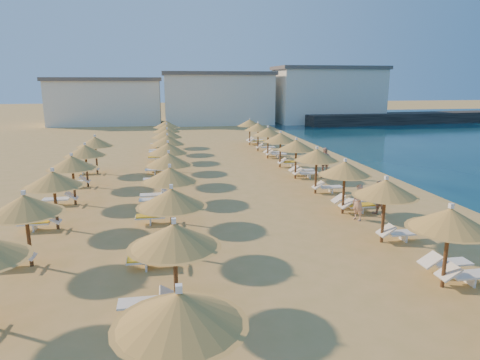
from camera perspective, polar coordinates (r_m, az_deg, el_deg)
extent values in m
plane|color=tan|center=(17.57, 4.70, -6.95)|extent=(220.00, 220.00, 0.00)
cube|color=black|center=(67.03, 20.94, 7.71)|extent=(30.24, 6.63, 1.50)
cube|color=white|center=(64.41, -17.37, 9.80)|extent=(15.00, 8.00, 6.00)
cube|color=#59514C|center=(64.34, -17.57, 12.68)|extent=(15.60, 8.48, 0.50)
cube|color=white|center=(62.59, -2.99, 10.65)|extent=(15.00, 8.00, 6.80)
cube|color=#59514C|center=(62.54, -3.03, 13.99)|extent=(15.60, 8.48, 0.50)
cube|color=white|center=(65.57, 11.58, 10.87)|extent=(15.00, 8.00, 7.60)
cube|color=#59514C|center=(65.56, 11.75, 14.40)|extent=(15.60, 8.48, 0.50)
cylinder|color=brown|center=(14.09, 25.74, -8.92)|extent=(0.12, 0.12, 2.08)
cone|color=#AB7831|center=(13.74, 26.19, -4.64)|extent=(2.26, 2.26, 0.63)
cone|color=#AB7831|center=(13.81, 26.08, -5.64)|extent=(2.44, 2.44, 0.12)
cube|color=white|center=(13.63, 26.35, -3.10)|extent=(0.12, 0.12, 0.14)
cylinder|color=brown|center=(17.02, 18.57, -4.59)|extent=(0.12, 0.12, 2.08)
cone|color=#AB7831|center=(16.73, 18.84, -0.99)|extent=(2.26, 2.26, 0.63)
cone|color=#AB7831|center=(16.79, 18.78, -1.83)|extent=(2.44, 2.44, 0.12)
cube|color=white|center=(16.65, 18.94, 0.29)|extent=(0.12, 0.12, 0.14)
cylinder|color=brown|center=(20.21, 13.64, -1.53)|extent=(0.12, 0.12, 2.08)
cone|color=#AB7831|center=(19.97, 13.81, 1.53)|extent=(2.26, 2.26, 0.63)
cone|color=#AB7831|center=(20.02, 13.77, 0.82)|extent=(2.44, 2.44, 0.12)
cube|color=white|center=(19.90, 13.87, 2.61)|extent=(0.12, 0.12, 0.14)
cylinder|color=brown|center=(23.55, 10.09, 0.69)|extent=(0.12, 0.12, 2.08)
cone|color=#AB7831|center=(23.34, 10.20, 3.33)|extent=(2.26, 2.26, 0.63)
cone|color=#AB7831|center=(23.39, 10.18, 2.72)|extent=(2.44, 2.44, 0.12)
cube|color=white|center=(23.28, 10.24, 4.26)|extent=(0.12, 0.12, 0.14)
cylinder|color=brown|center=(26.98, 7.44, 2.35)|extent=(0.12, 0.12, 2.08)
cone|color=#AB7831|center=(26.80, 7.50, 4.66)|extent=(2.26, 2.26, 0.63)
cone|color=#AB7831|center=(26.84, 7.49, 4.13)|extent=(2.44, 2.44, 0.12)
cube|color=white|center=(26.75, 7.53, 5.47)|extent=(0.12, 0.12, 0.14)
cylinder|color=brown|center=(30.48, 5.38, 3.63)|extent=(0.12, 0.12, 2.08)
cone|color=#AB7831|center=(30.32, 5.42, 5.68)|extent=(2.26, 2.26, 0.63)
cone|color=#AB7831|center=(30.35, 5.41, 5.21)|extent=(2.44, 2.44, 0.12)
cube|color=white|center=(30.27, 5.44, 6.40)|extent=(0.12, 0.12, 0.14)
cylinder|color=brown|center=(34.01, 3.74, 4.64)|extent=(0.12, 0.12, 2.08)
cone|color=#AB7831|center=(33.87, 3.77, 6.48)|extent=(2.26, 2.26, 0.63)
cone|color=#AB7831|center=(33.90, 3.76, 6.05)|extent=(2.44, 2.44, 0.12)
cube|color=white|center=(33.83, 3.78, 7.13)|extent=(0.12, 0.12, 0.14)
cylinder|color=brown|center=(37.58, 2.41, 5.45)|extent=(0.12, 0.12, 2.08)
cone|color=#AB7831|center=(37.45, 2.43, 7.12)|extent=(2.26, 2.26, 0.63)
cone|color=#AB7831|center=(37.48, 2.42, 6.74)|extent=(2.44, 2.44, 0.12)
cube|color=white|center=(37.42, 2.43, 7.71)|extent=(0.12, 0.12, 0.14)
cylinder|color=brown|center=(41.18, 1.31, 6.13)|extent=(0.12, 0.12, 2.08)
cone|color=#AB7831|center=(41.06, 1.32, 7.65)|extent=(2.26, 2.26, 0.63)
cone|color=#AB7831|center=(41.08, 1.32, 7.30)|extent=(2.44, 2.44, 0.12)
cube|color=white|center=(41.02, 1.32, 8.19)|extent=(0.12, 0.12, 0.14)
cone|color=#AB7831|center=(7.82, -8.07, -16.64)|extent=(2.26, 2.26, 0.63)
cone|color=#AB7831|center=(7.95, -8.01, -18.23)|extent=(2.44, 2.44, 0.12)
cube|color=white|center=(7.64, -8.17, -14.14)|extent=(0.12, 0.12, 0.14)
cylinder|color=brown|center=(11.61, -8.57, -12.38)|extent=(0.12, 0.12, 2.08)
cone|color=#AB7831|center=(11.19, -8.76, -7.28)|extent=(2.26, 2.26, 0.63)
cone|color=#AB7831|center=(11.28, -8.72, -8.48)|extent=(2.44, 2.44, 0.12)
cube|color=white|center=(11.06, -8.83, -5.41)|extent=(0.12, 0.12, 0.14)
cylinder|color=brown|center=(15.04, -8.96, -6.37)|extent=(0.12, 0.12, 2.08)
cone|color=#AB7831|center=(14.71, -9.11, -2.32)|extent=(2.26, 2.26, 0.63)
cone|color=#AB7831|center=(14.78, -9.08, -3.26)|extent=(2.44, 2.44, 0.12)
cube|color=white|center=(14.62, -9.17, -0.87)|extent=(0.12, 0.12, 0.14)
cylinder|color=brown|center=(18.57, -9.20, -2.61)|extent=(0.12, 0.12, 2.08)
cone|color=#AB7831|center=(18.31, -9.33, 0.71)|extent=(2.26, 2.26, 0.63)
cone|color=#AB7831|center=(18.36, -9.30, -0.06)|extent=(2.44, 2.44, 0.12)
cube|color=white|center=(18.23, -9.37, 1.89)|extent=(0.12, 0.12, 0.14)
cylinder|color=brown|center=(22.16, -9.36, -0.06)|extent=(0.12, 0.12, 2.08)
cone|color=#AB7831|center=(21.94, -9.47, 2.74)|extent=(2.26, 2.26, 0.63)
cone|color=#AB7831|center=(21.98, -9.45, 2.09)|extent=(2.44, 2.44, 0.12)
cube|color=white|center=(21.87, -9.51, 3.73)|extent=(0.12, 0.12, 0.14)
cylinder|color=brown|center=(25.78, -9.48, 1.78)|extent=(0.12, 0.12, 2.08)
cone|color=#AB7831|center=(25.59, -9.57, 4.20)|extent=(2.26, 2.26, 0.63)
cone|color=#AB7831|center=(25.63, -9.55, 3.64)|extent=(2.44, 2.44, 0.12)
cube|color=white|center=(25.53, -9.61, 5.05)|extent=(0.12, 0.12, 0.14)
cylinder|color=brown|center=(29.42, -9.57, 3.16)|extent=(0.12, 0.12, 2.08)
cone|color=#AB7831|center=(29.25, -9.65, 5.29)|extent=(2.26, 2.26, 0.63)
cone|color=#AB7831|center=(29.28, -9.63, 4.79)|extent=(2.44, 2.44, 0.12)
cube|color=white|center=(29.20, -9.68, 6.03)|extent=(0.12, 0.12, 0.14)
cylinder|color=brown|center=(33.07, -9.64, 4.24)|extent=(0.12, 0.12, 2.08)
cone|color=#AB7831|center=(32.92, -9.71, 6.13)|extent=(2.26, 2.26, 0.63)
cone|color=#AB7831|center=(32.95, -9.69, 5.70)|extent=(2.44, 2.44, 0.12)
cube|color=white|center=(32.88, -9.74, 6.80)|extent=(0.12, 0.12, 0.14)
cylinder|color=brown|center=(36.73, -9.69, 5.10)|extent=(0.12, 0.12, 2.08)
cone|color=#AB7831|center=(36.60, -9.76, 6.81)|extent=(2.26, 2.26, 0.63)
cone|color=#AB7831|center=(36.62, -9.74, 6.42)|extent=(2.44, 2.44, 0.12)
cube|color=white|center=(36.56, -9.78, 7.41)|extent=(0.12, 0.12, 0.14)
cylinder|color=brown|center=(40.40, -9.74, 5.81)|extent=(0.12, 0.12, 2.08)
cone|color=#AB7831|center=(40.28, -9.80, 7.36)|extent=(2.26, 2.26, 0.63)
cone|color=#AB7831|center=(40.30, -9.78, 7.00)|extent=(2.44, 2.44, 0.12)
cube|color=white|center=(40.24, -9.82, 7.91)|extent=(0.12, 0.12, 0.14)
cylinder|color=brown|center=(15.71, -26.36, -6.76)|extent=(0.12, 0.12, 2.08)
cone|color=#AB7831|center=(15.40, -26.78, -2.89)|extent=(2.26, 2.26, 0.63)
cone|color=#AB7831|center=(15.46, -26.68, -3.79)|extent=(2.44, 2.44, 0.12)
cube|color=white|center=(15.31, -26.92, -1.51)|extent=(0.12, 0.12, 0.14)
cylinder|color=brown|center=(19.12, -23.35, -3.08)|extent=(0.12, 0.12, 2.08)
cone|color=#AB7831|center=(18.86, -23.65, 0.14)|extent=(2.26, 2.26, 0.63)
cone|color=#AB7831|center=(18.92, -23.58, -0.61)|extent=(2.44, 2.44, 0.12)
cube|color=white|center=(18.79, -23.75, 1.28)|extent=(0.12, 0.12, 0.14)
cylinder|color=brown|center=(22.62, -21.27, -0.52)|extent=(0.12, 0.12, 2.08)
cone|color=#AB7831|center=(22.40, -21.50, 2.22)|extent=(2.26, 2.26, 0.63)
cone|color=#AB7831|center=(22.45, -21.45, 1.59)|extent=(2.44, 2.44, 0.12)
cube|color=white|center=(22.34, -21.58, 3.19)|extent=(0.12, 0.12, 0.14)
cylinder|color=brown|center=(26.17, -19.75, 1.35)|extent=(0.12, 0.12, 2.08)
cone|color=#AB7831|center=(25.99, -19.94, 3.73)|extent=(2.26, 2.26, 0.63)
cone|color=#AB7831|center=(26.03, -19.90, 3.18)|extent=(2.44, 2.44, 0.12)
cube|color=white|center=(25.93, -20.00, 4.57)|extent=(0.12, 0.12, 0.14)
cylinder|color=brown|center=(29.76, -18.60, 2.77)|extent=(0.12, 0.12, 2.08)
cone|color=#AB7831|center=(29.60, -18.75, 4.87)|extent=(2.26, 2.26, 0.63)
cone|color=#AB7831|center=(29.63, -18.72, 4.39)|extent=(2.44, 2.44, 0.12)
cube|color=white|center=(29.55, -18.81, 5.60)|extent=(0.12, 0.12, 0.14)
cube|color=white|center=(14.87, 28.34, -11.04)|extent=(1.26, 0.57, 0.06)
cube|color=white|center=(14.93, 28.27, -11.60)|extent=(0.06, 0.51, 0.32)
cube|color=white|center=(14.39, 26.02, -10.98)|extent=(0.58, 0.57, 0.40)
cube|color=white|center=(15.52, 26.29, -9.82)|extent=(1.26, 0.57, 0.06)
cube|color=white|center=(15.58, 26.23, -10.37)|extent=(0.06, 0.51, 0.32)
cube|color=white|center=(15.06, 24.02, -9.72)|extent=(0.58, 0.57, 0.40)
cube|color=white|center=(11.96, -12.93, -15.64)|extent=(1.26, 0.57, 0.06)
cube|color=white|center=(12.04, -12.89, -16.31)|extent=(0.06, 0.51, 0.32)
cube|color=white|center=(11.87, -9.25, -14.93)|extent=(0.58, 0.57, 0.40)
cube|color=white|center=(17.68, 20.99, -6.58)|extent=(1.26, 0.57, 0.06)
cube|color=white|center=(17.73, 20.95, -7.07)|extent=(0.06, 0.51, 0.32)
cube|color=white|center=(17.27, 18.89, -6.38)|extent=(0.58, 0.57, 0.40)
cube|color=white|center=(15.31, -12.28, -9.03)|extent=(1.26, 0.57, 0.06)
cube|color=white|center=(15.37, -12.25, -9.58)|extent=(0.06, 0.51, 0.32)
cube|color=white|center=(15.24, -9.48, -8.44)|extent=(0.58, 0.57, 0.40)
cube|color=white|center=(14.48, -12.40, -10.35)|extent=(1.26, 0.57, 0.06)
cube|color=white|center=(14.54, -12.37, -10.93)|extent=(0.06, 0.51, 0.32)
cube|color=white|center=(14.40, -9.43, -9.74)|extent=(0.58, 0.57, 0.40)
cube|color=yellow|center=(14.46, -12.42, -10.15)|extent=(1.20, 0.52, 0.05)
cube|color=white|center=(20.77, 15.82, -3.32)|extent=(1.26, 0.57, 0.06)
cube|color=white|center=(20.81, 15.79, -3.75)|extent=(0.06, 0.51, 0.32)
cube|color=white|center=(20.42, 13.96, -3.08)|extent=(0.58, 0.57, 0.40)
cube|color=yellow|center=(20.75, 15.83, -3.18)|extent=(1.20, 0.52, 0.05)
cube|color=white|center=(21.55, 14.80, -2.67)|extent=(1.26, 0.57, 0.06)
cube|color=white|center=(21.59, 14.77, -3.08)|extent=(0.06, 0.51, 0.32)
cube|color=white|center=(21.21, 12.99, -2.42)|extent=(0.58, 0.57, 0.40)
cube|color=white|center=(18.79, -11.88, -4.82)|extent=(1.26, 0.57, 0.06)
cube|color=white|center=(18.84, -11.85, -5.28)|extent=(0.06, 0.51, 0.32)
cube|color=white|center=(18.73, -9.62, -4.33)|extent=(0.58, 0.57, 0.40)
cube|color=yellow|center=(18.78, -11.88, -4.66)|extent=(1.20, 0.52, 0.05)
cube|color=white|center=(24.03, 12.05, -0.91)|extent=(1.26, 0.57, 0.06)
cube|color=white|center=(24.07, 12.03, -1.28)|extent=(0.06, 0.51, 0.32)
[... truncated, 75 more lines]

